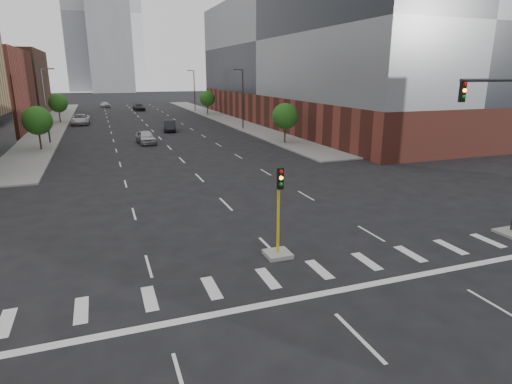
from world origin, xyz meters
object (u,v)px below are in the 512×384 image
car_far_left (80,119)px  car_deep_right (139,107)px  car_mid_right (170,126)px  car_near_left (146,137)px  car_distant (105,104)px  median_traffic_signal (278,237)px

car_far_left → car_deep_right: (12.00, 25.19, -0.07)m
car_deep_right → car_far_left: bearing=-120.9°
car_mid_right → car_deep_right: 39.21m
car_near_left → car_distant: size_ratio=1.06×
car_mid_right → car_distant: car_mid_right is taller
car_distant → car_mid_right: bearing=-90.8°
car_deep_right → median_traffic_signal: bearing=-96.4°
median_traffic_signal → car_far_left: size_ratio=0.72×
median_traffic_signal → car_mid_right: 47.81m
median_traffic_signal → car_near_left: bearing=93.5°
car_mid_right → car_deep_right: (-0.94, 39.20, -0.04)m
car_near_left → median_traffic_signal: bearing=-91.9°
car_mid_right → car_distant: size_ratio=1.09×
car_mid_right → car_deep_right: car_mid_right is taller
car_far_left → car_mid_right: bearing=-44.8°
car_far_left → car_distant: bearing=85.2°
car_far_left → car_deep_right: bearing=67.0°
median_traffic_signal → car_near_left: 37.07m
car_distant → car_near_left: bearing=-96.6°
median_traffic_signal → car_distant: bearing=93.3°
median_traffic_signal → car_near_left: median_traffic_signal is taller
car_far_left → car_distant: (4.79, 37.25, -0.08)m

